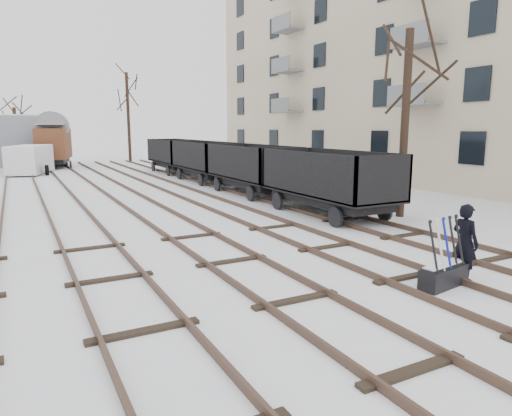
{
  "coord_description": "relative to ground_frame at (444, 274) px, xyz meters",
  "views": [
    {
      "loc": [
        -4.67,
        -7.17,
        3.37
      ],
      "look_at": [
        1.08,
        3.72,
        1.2
      ],
      "focal_mm": 32.0,
      "sensor_mm": 36.0,
      "label": 1
    }
  ],
  "objects": [
    {
      "name": "worker",
      "position": [
        0.73,
        0.1,
        0.58
      ],
      "size": [
        0.42,
        0.64,
        1.74
      ],
      "primitive_type": "imported",
      "rotation": [
        0.0,
        0.0,
        1.58
      ],
      "color": "black",
      "rests_on": "ground"
    },
    {
      "name": "freight_wagon_b",
      "position": [
        2.73,
        14.22,
        0.67
      ],
      "size": [
        2.44,
        6.11,
        2.49
      ],
      "color": "black",
      "rests_on": "ground"
    },
    {
      "name": "tree_far_left",
      "position": [
        -7.64,
        41.86,
        2.32
      ],
      "size": [
        0.3,
        0.3,
        5.21
      ],
      "primitive_type": "cylinder",
      "color": "black",
      "rests_on": "ground"
    },
    {
      "name": "freight_wagon_d",
      "position": [
        2.73,
        27.02,
        0.67
      ],
      "size": [
        2.44,
        6.11,
        2.49
      ],
      "color": "black",
      "rests_on": "ground"
    },
    {
      "name": "freight_wagon_a",
      "position": [
        2.73,
        7.82,
        0.67
      ],
      "size": [
        2.44,
        6.11,
        2.49
      ],
      "color": "black",
      "rests_on": "ground"
    },
    {
      "name": "tracks",
      "position": [
        -3.27,
        14.44,
        -0.21
      ],
      "size": [
        13.9,
        52.0,
        0.16
      ],
      "color": "black",
      "rests_on": "ground"
    },
    {
      "name": "shed_right",
      "position": [
        -7.27,
        40.76,
        1.96
      ],
      "size": [
        7.0,
        6.0,
        4.5
      ],
      "color": "gray",
      "rests_on": "ground"
    },
    {
      "name": "freight_wagon_c",
      "position": [
        2.73,
        20.62,
        0.67
      ],
      "size": [
        2.44,
        6.11,
        2.49
      ],
      "color": "black",
      "rests_on": "ground"
    },
    {
      "name": "ground",
      "position": [
        -3.27,
        0.76,
        -0.28
      ],
      "size": [
        120.0,
        120.0,
        0.0
      ],
      "primitive_type": "plane",
      "color": "white",
      "rests_on": "ground"
    },
    {
      "name": "tree_far_right",
      "position": [
        2.33,
        40.13,
        4.06
      ],
      "size": [
        0.3,
        0.3,
        8.68
      ],
      "primitive_type": "cylinder",
      "color": "black",
      "rests_on": "ground"
    },
    {
      "name": "ground_frame",
      "position": [
        0.0,
        0.0,
        0.0
      ],
      "size": [
        1.35,
        0.63,
        1.49
      ],
      "rotation": [
        0.0,
        0.0,
        0.17
      ],
      "color": "black",
      "rests_on": "ground"
    },
    {
      "name": "tree_near",
      "position": [
        5.02,
        6.26,
        3.16
      ],
      "size": [
        0.3,
        0.3,
        6.89
      ],
      "primitive_type": "cylinder",
      "color": "black",
      "rests_on": "ground"
    },
    {
      "name": "apartment_block",
      "position": [
        16.68,
        14.76,
        7.76
      ],
      "size": [
        10.12,
        45.0,
        16.1
      ],
      "color": "beige",
      "rests_on": "ground"
    },
    {
      "name": "box_van_wagon",
      "position": [
        -4.94,
        35.84,
        1.85
      ],
      "size": [
        3.49,
        5.22,
        3.66
      ],
      "rotation": [
        0.0,
        0.0,
        -0.21
      ],
      "color": "black",
      "rests_on": "ground"
    },
    {
      "name": "panel_van",
      "position": [
        -6.96,
        30.86,
        0.81
      ],
      "size": [
        3.46,
        5.18,
        2.1
      ],
      "rotation": [
        0.0,
        0.0,
        -0.32
      ],
      "color": "silver",
      "rests_on": "ground"
    }
  ]
}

